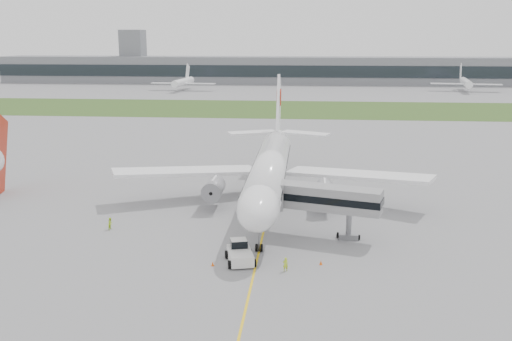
# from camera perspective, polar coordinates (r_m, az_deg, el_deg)

# --- Properties ---
(ground) EXTENTS (600.00, 600.00, 0.00)m
(ground) POSITION_cam_1_polar(r_m,az_deg,el_deg) (81.59, 1.20, -4.26)
(ground) COLOR gray
(ground) RESTS_ON ground
(apron_markings) EXTENTS (70.00, 70.00, 0.04)m
(apron_markings) POSITION_cam_1_polar(r_m,az_deg,el_deg) (76.85, 0.94, -5.38)
(apron_markings) COLOR yellow
(apron_markings) RESTS_ON ground
(grass_strip) EXTENTS (600.00, 50.00, 0.02)m
(grass_strip) POSITION_cam_1_polar(r_m,az_deg,el_deg) (199.21, 3.63, 6.17)
(grass_strip) COLOR #3D5D23
(grass_strip) RESTS_ON ground
(terminal_building) EXTENTS (320.00, 22.30, 14.00)m
(terminal_building) POSITION_cam_1_polar(r_m,az_deg,el_deg) (308.04, 4.24, 9.97)
(terminal_building) COLOR gray
(terminal_building) RESTS_ON ground
(control_tower) EXTENTS (12.00, 12.00, 56.00)m
(control_tower) POSITION_cam_1_polar(r_m,az_deg,el_deg) (324.89, -12.04, 8.65)
(control_tower) COLOR gray
(control_tower) RESTS_ON ground
(airliner) EXTENTS (48.13, 53.95, 17.88)m
(airliner) POSITION_cam_1_polar(r_m,az_deg,el_deg) (84.80, 1.45, 0.38)
(airliner) COLOR white
(airliner) RESTS_ON ground
(pushback_tug) EXTENTS (3.93, 4.97, 2.29)m
(pushback_tug) POSITION_cam_1_polar(r_m,az_deg,el_deg) (64.30, -1.63, -8.19)
(pushback_tug) COLOR white
(pushback_tug) RESTS_ON ground
(jet_bridge) EXTENTS (14.89, 6.82, 6.81)m
(jet_bridge) POSITION_cam_1_polar(r_m,az_deg,el_deg) (71.07, 6.20, -2.76)
(jet_bridge) COLOR #959597
(jet_bridge) RESTS_ON ground
(safety_cone_left) EXTENTS (0.36, 0.36, 0.49)m
(safety_cone_left) POSITION_cam_1_polar(r_m,az_deg,el_deg) (63.53, -4.35, -9.29)
(safety_cone_left) COLOR #EC560C
(safety_cone_left) RESTS_ON ground
(safety_cone_right) EXTENTS (0.37, 0.37, 0.50)m
(safety_cone_right) POSITION_cam_1_polar(r_m,az_deg,el_deg) (64.07, 6.51, -9.13)
(safety_cone_right) COLOR #EC560C
(safety_cone_right) RESTS_ON ground
(ground_crew_near) EXTENTS (0.65, 0.51, 1.57)m
(ground_crew_near) POSITION_cam_1_polar(r_m,az_deg,el_deg) (61.91, 2.96, -9.35)
(ground_crew_near) COLOR #BDDF25
(ground_crew_near) RESTS_ON ground
(ground_crew_far) EXTENTS (0.74, 0.88, 1.60)m
(ground_crew_far) POSITION_cam_1_polar(r_m,az_deg,el_deg) (76.94, -14.34, -5.16)
(ground_crew_far) COLOR #BBE826
(ground_crew_far) RESTS_ON ground
(distant_aircraft_left) EXTENTS (32.11, 28.85, 11.53)m
(distant_aircraft_left) POSITION_cam_1_polar(r_m,az_deg,el_deg) (268.93, -7.27, 7.93)
(distant_aircraft_left) COLOR white
(distant_aircraft_left) RESTS_ON ground
(distant_aircraft_right) EXTENTS (34.71, 31.70, 11.79)m
(distant_aircraft_right) POSITION_cam_1_polar(r_m,az_deg,el_deg) (279.02, 20.19, 7.42)
(distant_aircraft_right) COLOR white
(distant_aircraft_right) RESTS_ON ground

